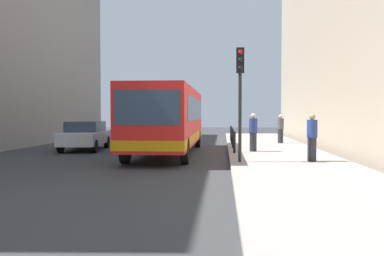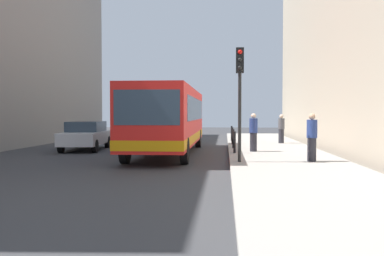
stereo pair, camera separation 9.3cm
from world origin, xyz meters
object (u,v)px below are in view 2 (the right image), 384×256
(pedestrian_mid_sidewalk, at_px, (253,132))
(bollard_near, at_px, (235,142))
(car_beside_bus, at_px, (86,135))
(car_behind_bus, at_px, (181,129))
(bollard_far, at_px, (232,136))
(traffic_light, at_px, (240,83))
(bollard_mid, at_px, (233,139))
(pedestrian_far_sidewalk, at_px, (281,129))
(bus, at_px, (169,117))
(bollard_farthest, at_px, (232,133))
(pedestrian_near_signal, at_px, (312,137))

(pedestrian_mid_sidewalk, bearing_deg, bollard_near, -116.46)
(car_beside_bus, height_order, car_behind_bus, same)
(bollard_far, distance_m, pedestrian_mid_sidewalk, 4.67)
(traffic_light, bearing_deg, bollard_mid, 90.94)
(traffic_light, bearing_deg, bollard_near, 91.68)
(car_beside_bus, xyz_separation_m, pedestrian_far_sidewalk, (10.51, 3.74, 0.21))
(bus, bearing_deg, bollard_farthest, -112.90)
(car_beside_bus, distance_m, pedestrian_mid_sidewalk, 8.70)
(traffic_light, bearing_deg, bollard_far, 90.65)
(bus, xyz_separation_m, bollard_mid, (3.05, 1.78, -1.10))
(traffic_light, xyz_separation_m, bollard_mid, (-0.10, 6.12, -2.38))
(bollard_far, distance_m, pedestrian_far_sidewalk, 3.06)
(bollard_far, bearing_deg, pedestrian_near_signal, -72.06)
(pedestrian_mid_sidewalk, bearing_deg, car_behind_bus, 132.07)
(bollard_mid, bearing_deg, car_behind_bus, 111.31)
(car_beside_bus, xyz_separation_m, bollard_mid, (7.63, 0.06, -0.16))
(car_beside_bus, bearing_deg, bollard_near, 156.33)
(car_beside_bus, relative_size, bollard_mid, 4.77)
(car_behind_bus, relative_size, pedestrian_mid_sidewalk, 2.58)
(bollard_near, relative_size, bollard_mid, 1.00)
(bollard_farthest, distance_m, pedestrian_mid_sidewalk, 7.34)
(bus, bearing_deg, pedestrian_near_signal, 145.65)
(bus, height_order, pedestrian_far_sidewalk, bus)
(bollard_near, bearing_deg, pedestrian_mid_sidewalk, 43.45)
(traffic_light, xyz_separation_m, bollard_near, (-0.10, 3.41, -2.38))
(car_beside_bus, relative_size, bollard_far, 4.77)
(bollard_near, bearing_deg, pedestrian_far_sidewalk, 65.74)
(bollard_near, distance_m, bollard_far, 5.41)
(bus, bearing_deg, bollard_mid, -149.58)
(bus, relative_size, car_behind_bus, 2.44)
(pedestrian_near_signal, bearing_deg, pedestrian_far_sidewalk, 7.40)
(bollard_mid, distance_m, pedestrian_mid_sidewalk, 2.10)
(bollard_farthest, xyz_separation_m, pedestrian_mid_sidewalk, (0.88, -7.27, 0.40))
(bollard_mid, xyz_separation_m, pedestrian_mid_sidewalk, (0.88, -1.87, 0.40))
(pedestrian_near_signal, height_order, pedestrian_mid_sidewalk, pedestrian_near_signal)
(bollard_mid, height_order, pedestrian_mid_sidewalk, pedestrian_mid_sidewalk)
(bollard_near, distance_m, bollard_mid, 2.70)
(traffic_light, bearing_deg, pedestrian_near_signal, 8.12)
(bollard_near, bearing_deg, pedestrian_near_signal, -48.02)
(traffic_light, xyz_separation_m, bollard_farthest, (-0.10, 11.52, -2.38))
(car_beside_bus, height_order, pedestrian_mid_sidewalk, pedestrian_mid_sidewalk)
(bollard_far, height_order, pedestrian_near_signal, pedestrian_near_signal)
(bollard_farthest, bearing_deg, bollard_near, -90.00)
(traffic_light, distance_m, bollard_farthest, 11.77)
(car_beside_bus, height_order, pedestrian_far_sidewalk, pedestrian_far_sidewalk)
(car_beside_bus, relative_size, traffic_light, 1.10)
(bus, distance_m, pedestrian_far_sidewalk, 8.10)
(car_beside_bus, xyz_separation_m, bollard_far, (7.63, 2.76, -0.16))
(car_behind_bus, xyz_separation_m, pedestrian_far_sidewalk, (6.55, -5.71, 0.21))
(pedestrian_near_signal, relative_size, pedestrian_mid_sidewalk, 1.00)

